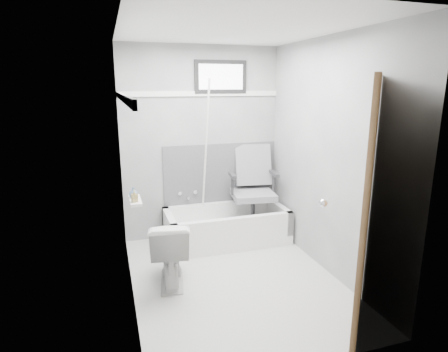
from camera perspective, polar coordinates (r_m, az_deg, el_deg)
name	(u,v)px	position (r m, az deg, el deg)	size (l,w,h in m)	color
floor	(234,279)	(3.95, 1.58, -15.43)	(2.60, 2.60, 0.00)	silver
ceiling	(236,28)	(3.48, 1.85, 21.59)	(2.60, 2.60, 0.00)	silver
wall_back	(202,144)	(4.75, -3.44, 4.93)	(2.00, 0.02, 2.40)	slate
wall_front	(304,205)	(2.37, 12.04, -4.27)	(2.00, 0.02, 2.40)	slate
wall_left	(126,171)	(3.34, -14.73, 0.77)	(0.02, 2.60, 2.40)	slate
wall_right	(328,158)	(3.96, 15.53, 2.69)	(0.02, 2.60, 2.40)	slate
bathtub	(227,226)	(4.72, 0.39, -7.57)	(1.50, 0.70, 0.42)	white
office_chair	(253,189)	(4.74, 4.46, -1.94)	(0.61, 0.61, 1.06)	slate
toilet	(170,251)	(3.80, -8.21, -11.24)	(0.38, 0.67, 0.66)	white
door	(423,218)	(3.04, 28.09, -5.62)	(0.78, 0.78, 2.00)	brown
window	(221,77)	(4.75, -0.51, 14.87)	(0.66, 0.04, 0.40)	black
backerboard	(221,173)	(4.88, -0.50, 0.41)	(1.50, 0.02, 0.78)	#4C4C4F
trim_back	(201,94)	(4.69, -3.51, 12.42)	(2.00, 0.02, 0.06)	white
trim_left	(123,98)	(3.26, -15.17, 11.46)	(0.02, 2.60, 0.06)	white
pole	(205,159)	(4.55, -2.86, 2.61)	(0.02, 0.02, 1.95)	silver
shelf	(135,200)	(3.50, -13.37, -3.65)	(0.10, 0.32, 0.03)	silver
soap_bottle_a	(134,196)	(3.41, -13.49, -2.99)	(0.05, 0.05, 0.11)	#95864A
soap_bottle_b	(133,193)	(3.54, -13.66, -2.46)	(0.08, 0.08, 0.10)	slate
faucet	(188,195)	(4.82, -5.55, -2.91)	(0.26, 0.10, 0.16)	silver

